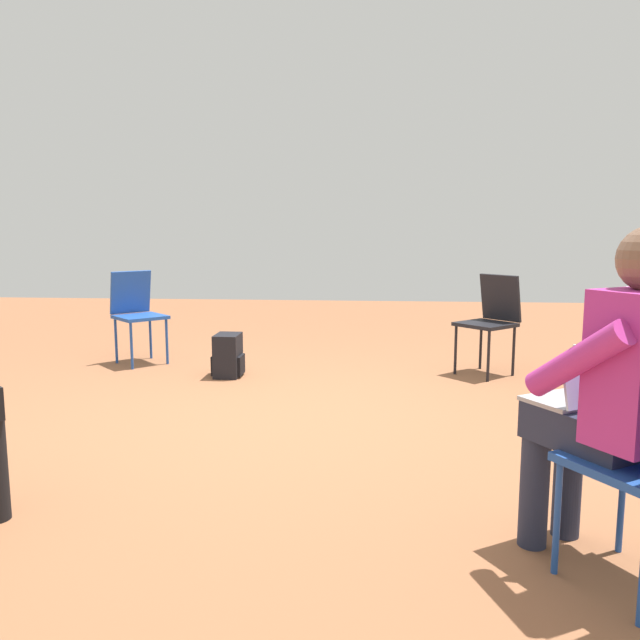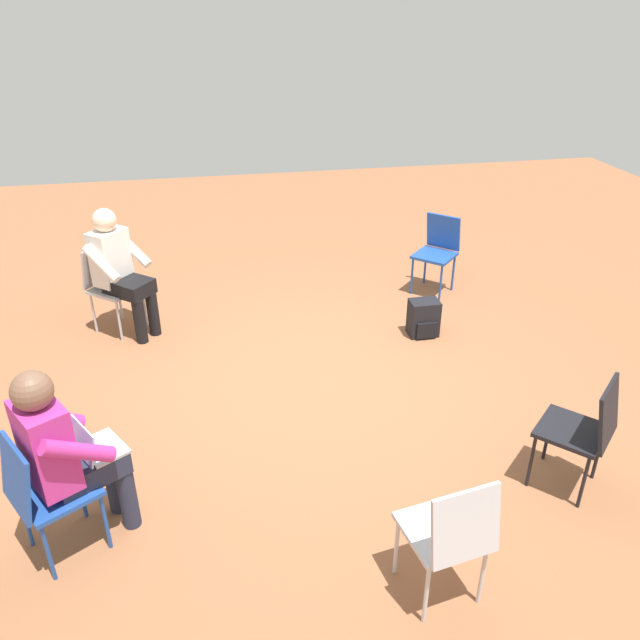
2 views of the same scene
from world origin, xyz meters
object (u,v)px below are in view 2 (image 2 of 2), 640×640
Objects in this scene: chair_northeast at (585,427)px; chair_southeast at (43,490)px; backpack_near_laptop_user at (423,320)px; chair_east at (450,532)px; chair_southwest at (109,282)px; person_in_white at (119,266)px; person_with_laptop at (66,449)px; chair_northwest at (438,248)px.

chair_southeast is at bearing 136.01° from chair_northeast.
backpack_near_laptop_user is at bearing 93.65° from chair_southeast.
chair_east is at bearing -17.21° from backpack_near_laptop_user.
person_in_white is at bearing 90.00° from chair_southwest.
person_with_laptop is at bearing 39.19° from person_in_white.
chair_east is 1.00× the size of chair_southeast.
chair_southwest is (0.24, -3.43, 0.00)m from chair_northwest.
person_with_laptop is 1.00× the size of person_in_white.
chair_northeast is 0.69× the size of person_with_laptop.
chair_northwest is at bearing 134.53° from chair_southwest.
chair_northeast is 1.00× the size of chair_southeast.
chair_northeast is (-0.67, 1.17, 0.00)m from chair_east.
chair_southwest is at bearing -103.68° from backpack_near_laptop_user.
chair_east is 1.00× the size of chair_northeast.
person_with_laptop reaches higher than backpack_near_laptop_user.
chair_northeast and chair_southwest have the same top height.
person_in_white is at bearing 109.33° from chair_east.
chair_northwest and chair_northeast have the same top height.
person_with_laptop is at bearing 134.35° from chair_northeast.
chair_east is 2.26m from chair_southeast.
backpack_near_laptop_user is at bearing 54.42° from chair_northeast.
chair_northwest is 3.44m from chair_southwest.
chair_northwest and chair_southwest have the same top height.
chair_east is 0.69× the size of person_in_white.
person_with_laptop reaches higher than chair_northwest.
chair_northwest is 0.69× the size of person_in_white.
person_in_white is 3.44× the size of backpack_near_laptop_user.
chair_east is 2.36× the size of backpack_near_laptop_user.
chair_northwest is at bearing 99.89° from chair_southeast.
chair_northeast is 4.37m from chair_southwest.
chair_east and chair_southwest have the same top height.
chair_northeast is (3.18, -0.19, 0.00)m from chair_northwest.
person_with_laptop is (2.78, 0.07, 0.20)m from chair_southwest.
chair_northeast is 4.20m from person_in_white.
chair_northwest is 1.00× the size of chair_southwest.
person_with_laptop is (-0.09, 0.14, 0.20)m from chair_southeast.
chair_northwest is 1.00× the size of chair_east.
chair_northwest is at bearing 153.70° from backpack_near_laptop_user.
chair_northeast is at bearing 57.15° from chair_southeast.
chair_northeast is at bearing 7.27° from backpack_near_laptop_user.
backpack_near_laptop_user is at bearing 63.16° from chair_east.
person_in_white is at bearing 94.88° from chair_northeast.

